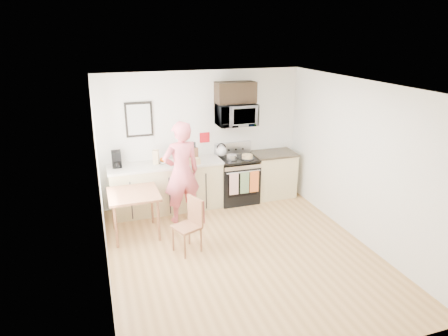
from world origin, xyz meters
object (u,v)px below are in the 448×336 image
object	(u,v)px
chair	(193,217)
microwave	(236,115)
dining_table	(134,198)
range	(237,180)
cake	(247,157)
person	(181,173)

from	to	relation	value
chair	microwave	bearing A→B (deg)	29.32
dining_table	chair	xyz separation A→B (m)	(0.82, -0.76, -0.12)
range	cake	size ratio (longest dim) A/B	4.54
range	dining_table	size ratio (longest dim) A/B	1.42
range	cake	xyz separation A→B (m)	(0.15, -0.14, 0.53)
microwave	dining_table	world-z (taller)	microwave
range	microwave	distance (m)	1.33
range	person	bearing A→B (deg)	-157.14
person	dining_table	bearing A→B (deg)	9.12
range	dining_table	bearing A→B (deg)	-159.05
microwave	cake	distance (m)	0.85
person	cake	world-z (taller)	person
microwave	dining_table	xyz separation A→B (m)	(-2.13, -0.92, -1.08)
range	cake	bearing A→B (deg)	-43.78
person	chair	bearing A→B (deg)	77.46
range	person	world-z (taller)	person
chair	person	bearing A→B (deg)	63.85
dining_table	cake	bearing A→B (deg)	16.39
person	chair	xyz separation A→B (m)	(-0.06, -1.05, -0.36)
range	microwave	xyz separation A→B (m)	(-0.00, 0.10, 1.32)
range	cake	distance (m)	0.57
microwave	person	xyz separation A→B (m)	(-1.25, -0.63, -0.83)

